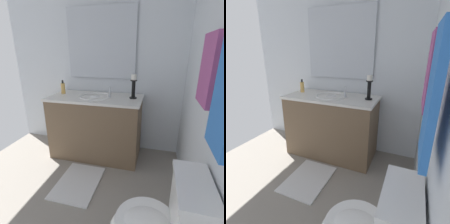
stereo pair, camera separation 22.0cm
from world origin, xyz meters
The scene contains 11 objects.
floor centered at (0.00, 0.00, -0.01)m, with size 3.00×2.49×0.02m, color gray.
wall_left centered at (-1.50, 0.00, 1.23)m, with size 0.04×2.49×2.45m, color silver.
vanity_cabinet centered at (-1.17, 0.13, 0.42)m, with size 0.58×1.20×0.83m.
sink_basin centered at (-1.17, 0.13, 0.79)m, with size 0.40×0.40×0.24m.
mirror centered at (-1.45, 0.13, 1.47)m, with size 0.02×0.92×0.89m, color silver.
candle_holder_tall centered at (-1.21, 0.61, 0.98)m, with size 0.09×0.09×0.29m.
soap_bottle centered at (-1.23, -0.35, 0.90)m, with size 0.06×0.06×0.18m.
towel_bar centered at (-0.09, 1.18, 1.46)m, with size 0.02×0.02×0.71m, color silver.
towel_near_vanity centered at (-0.27, 1.17, 1.27)m, with size 0.28×0.03×0.41m, color #A54C8C.
towel_center centered at (0.09, 1.17, 1.21)m, with size 0.25×0.03×0.53m, color blue.
bath_mat centered at (-0.55, 0.13, 0.01)m, with size 0.60×0.44×0.02m, color silver.
Camera 2 is at (0.82, 1.10, 1.38)m, focal length 28.31 mm.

